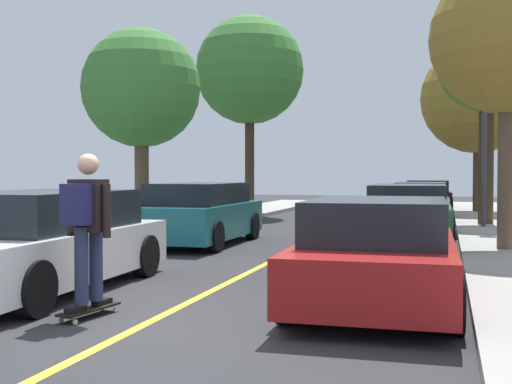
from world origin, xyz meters
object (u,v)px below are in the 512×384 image
parked_car_left_near (201,214)px  streetlamp (485,101)px  street_tree_right_far (477,98)px  parked_car_left_nearest (39,241)px  parked_car_right_far (421,203)px  street_tree_right_nearest (507,39)px  street_tree_right_near (487,65)px  skateboarder (86,221)px  parked_car_right_farthest (427,196)px  parked_car_right_nearest (379,253)px  street_tree_left_nearest (141,89)px  skateboard (89,310)px  street_tree_left_near (250,71)px  parked_car_right_near (409,216)px

parked_car_left_near → streetlamp: (6.23, 5.11, 2.84)m
street_tree_right_far → parked_car_left_nearest: bearing=-108.9°
parked_car_right_far → street_tree_right_nearest: bearing=-76.8°
street_tree_right_near → skateboarder: 14.83m
parked_car_right_farthest → skateboarder: bearing=-97.9°
parked_car_left_near → skateboarder: bearing=-78.3°
street_tree_right_nearest → parked_car_right_nearest: bearing=-109.2°
street_tree_right_far → street_tree_left_nearest: bearing=-125.1°
skateboarder → parked_car_right_nearest: bearing=29.5°
parked_car_right_nearest → skateboarder: bearing=-150.5°
street_tree_right_nearest → skateboard: (-4.84, -6.99, -4.06)m
parked_car_left_nearest → street_tree_right_far: size_ratio=0.68×
street_tree_left_near → skateboard: bearing=-78.8°
parked_car_right_near → street_tree_left_near: size_ratio=0.64×
skateboard → parked_car_left_near: bearing=101.8°
parked_car_right_far → street_tree_right_near: 4.67m
parked_car_left_nearest → street_tree_right_far: bearing=71.1°
street_tree_right_near → skateboard: (-4.84, -13.51, -4.60)m
streetlamp → skateboard: 13.63m
street_tree_left_near → streetlamp: bearing=-30.4°
parked_car_left_near → street_tree_left_near: bearing=100.7°
street_tree_right_nearest → parked_car_left_nearest: bearing=-137.9°
skateboarder → skateboard: bearing=81.3°
parked_car_right_farthest → street_tree_right_far: 4.54m
skateboard → street_tree_right_far: bearing=76.2°
skateboard → street_tree_left_near: bearing=101.2°
streetlamp → skateboarder: (-4.73, -12.35, -2.46)m
parked_car_right_far → parked_car_right_nearest: bearing=-90.0°
streetlamp → parked_car_right_nearest: bearing=-99.3°
street_tree_right_nearest → street_tree_right_far: bearing=90.0°
parked_car_left_nearest → parked_car_right_farthest: size_ratio=0.93×
street_tree_right_far → skateboard: (-4.84, -19.72, -4.35)m
street_tree_left_near → street_tree_right_near: size_ratio=1.21×
parked_car_left_nearest → parked_car_right_nearest: (4.48, 0.39, -0.04)m
street_tree_right_near → skateboard: size_ratio=7.00×
parked_car_right_farthest → street_tree_right_near: bearing=-76.7°
parked_car_right_nearest → street_tree_right_far: size_ratio=0.65×
street_tree_left_near → parked_car_right_far: bearing=-18.5°
street_tree_right_nearest → street_tree_right_near: size_ratio=0.91×
parked_car_left_nearest → street_tree_left_nearest: street_tree_left_nearest is taller
street_tree_left_nearest → parked_car_right_farthest: bearing=64.6°
parked_car_left_nearest → skateboard: parked_car_left_nearest is taller
street_tree_left_nearest → parked_car_right_far: bearing=47.3°
parked_car_right_far → parked_car_left_near: bearing=-120.1°
parked_car_left_nearest → street_tree_left_near: street_tree_left_near is taller
parked_car_right_far → skateboarder: 15.27m
parked_car_left_nearest → street_tree_right_far: (6.34, 18.47, 3.77)m
parked_car_right_far → street_tree_right_far: street_tree_right_far is taller
parked_car_left_near → parked_car_right_farthest: 14.89m
street_tree_right_nearest → skateboard: 9.42m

